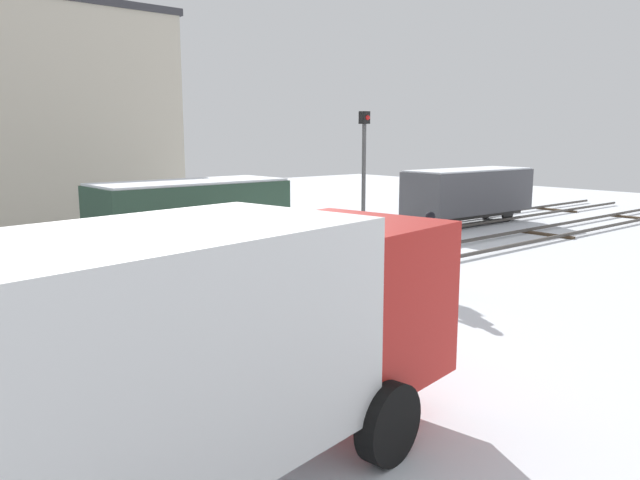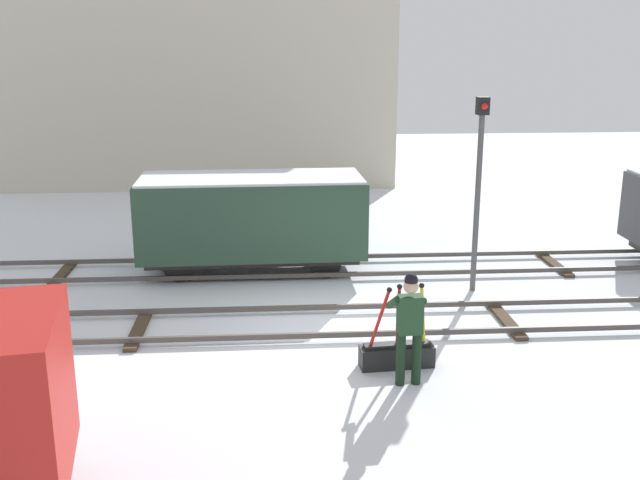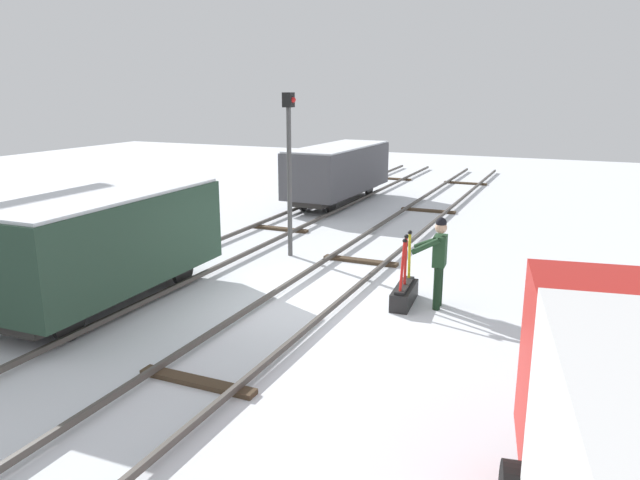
{
  "view_description": "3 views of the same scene",
  "coord_description": "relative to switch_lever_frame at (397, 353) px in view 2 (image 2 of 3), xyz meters",
  "views": [
    {
      "loc": [
        -9.18,
        -11.03,
        3.47
      ],
      "look_at": [
        0.59,
        0.59,
        0.87
      ],
      "focal_mm": 34.14,
      "sensor_mm": 36.0,
      "label": 1
    },
    {
      "loc": [
        -1.02,
        -13.09,
        5.26
      ],
      "look_at": [
        0.01,
        1.51,
        1.31
      ],
      "focal_mm": 41.28,
      "sensor_mm": 36.0,
      "label": 2
    },
    {
      "loc": [
        -10.16,
        -4.93,
        4.25
      ],
      "look_at": [
        1.55,
        0.25,
        1.01
      ],
      "focal_mm": 33.53,
      "sensor_mm": 36.0,
      "label": 3
    }
  ],
  "objects": [
    {
      "name": "ground_plane",
      "position": [
        -1.06,
        1.85,
        -0.25
      ],
      "size": [
        60.0,
        60.0,
        0.0
      ],
      "primitive_type": "plane",
      "color": "silver"
    },
    {
      "name": "track_main_line",
      "position": [
        -1.06,
        1.85,
        -0.14
      ],
      "size": [
        44.0,
        1.94,
        0.18
      ],
      "color": "#4C4742",
      "rests_on": "ground_plane"
    },
    {
      "name": "track_siding_near",
      "position": [
        -1.06,
        5.41,
        -0.13
      ],
      "size": [
        44.0,
        1.94,
        0.18
      ],
      "color": "#4C4742",
      "rests_on": "ground_plane"
    },
    {
      "name": "switch_lever_frame",
      "position": [
        0.0,
        0.0,
        0.0
      ],
      "size": [
        1.27,
        0.46,
        1.45
      ],
      "rotation": [
        0.0,
        0.0,
        0.09
      ],
      "color": "black",
      "rests_on": "ground_plane"
    },
    {
      "name": "rail_worker",
      "position": [
        0.06,
        -0.64,
        0.81
      ],
      "size": [
        0.58,
        0.71,
        1.84
      ],
      "rotation": [
        0.0,
        0.0,
        0.09
      ],
      "color": "black",
      "rests_on": "ground_plane"
    },
    {
      "name": "signal_post",
      "position": [
        2.33,
        3.76,
        2.29
      ],
      "size": [
        0.24,
        0.32,
        4.18
      ],
      "color": "#4C4C4C",
      "rests_on": "ground_plane"
    },
    {
      "name": "apartment_building",
      "position": [
        -4.84,
        18.73,
        4.16
      ],
      "size": [
        15.17,
        6.79,
        8.81
      ],
      "color": "beige",
      "rests_on": "ground_plane"
    },
    {
      "name": "freight_car_mid_siding",
      "position": [
        -2.49,
        5.41,
        1.08
      ],
      "size": [
        5.2,
        2.18,
        2.3
      ],
      "rotation": [
        0.0,
        0.0,
        0.02
      ],
      "color": "#2D2B28",
      "rests_on": "ground_plane"
    }
  ]
}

